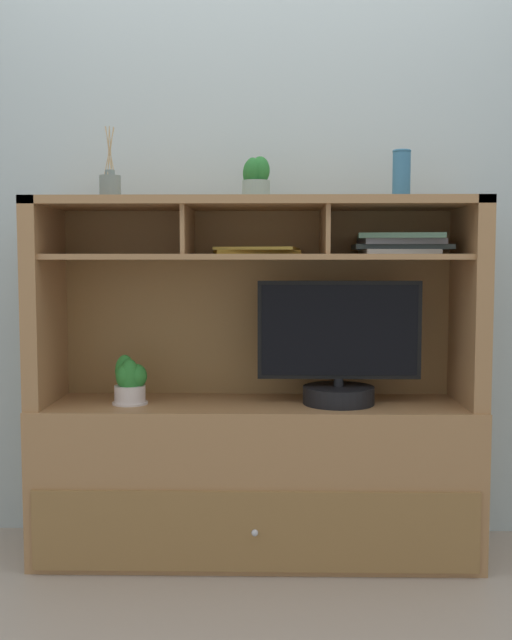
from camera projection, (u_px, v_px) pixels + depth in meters
floor_plane at (256, 555)px, 2.80m from camera, size 6.00×6.00×0.02m
back_wall at (257, 189)px, 2.94m from camera, size 6.00×0.02×2.80m
media_console at (256, 441)px, 2.77m from camera, size 1.64×0.46×1.34m
tv_monitor at (339, 355)px, 2.71m from camera, size 0.60×0.27×0.46m
potted_orchid at (130, 382)px, 2.72m from camera, size 0.13×0.13×0.18m
magazine_stack_left at (400, 243)px, 2.71m from camera, size 0.36×0.30×0.08m
magazine_stack_centre at (257, 251)px, 2.75m from camera, size 0.33×0.31×0.03m
diffuser_bottle at (110, 186)px, 2.67m from camera, size 0.08×0.08×0.26m
potted_succulent at (256, 180)px, 2.70m from camera, size 0.12×0.12×0.16m
ceramic_vase at (401, 174)px, 2.68m from camera, size 0.07×0.07×0.18m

